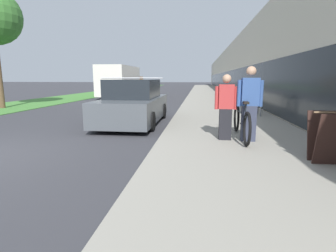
{
  "coord_description": "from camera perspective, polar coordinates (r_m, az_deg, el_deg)",
  "views": [
    {
      "loc": [
        4.56,
        -4.47,
        1.58
      ],
      "look_at": [
        2.45,
        13.41,
        -1.69
      ],
      "focal_mm": 28.0,
      "sensor_mm": 36.0,
      "label": 1
    }
  ],
  "objects": [
    {
      "name": "sidewalk_slab",
      "position": [
        25.53,
        9.03,
        6.78
      ],
      "size": [
        3.95,
        70.0,
        0.13
      ],
      "color": "gray",
      "rests_on": "ground"
    },
    {
      "name": "storefront_facade",
      "position": [
        34.42,
        20.58,
        11.19
      ],
      "size": [
        10.01,
        70.0,
        5.01
      ],
      "color": "beige",
      "rests_on": "ground"
    },
    {
      "name": "lawn_strip",
      "position": [
        31.37,
        -13.21,
        7.17
      ],
      "size": [
        4.17,
        70.0,
        0.03
      ],
      "color": "#478438",
      "rests_on": "ground"
    },
    {
      "name": "tandem_bicycle",
      "position": [
        6.68,
        15.65,
        0.88
      ],
      "size": [
        0.52,
        2.38,
        0.95
      ],
      "color": "black",
      "rests_on": "sidewalk_slab"
    },
    {
      "name": "person_rider",
      "position": [
        6.36,
        17.31,
        4.58
      ],
      "size": [
        0.59,
        0.23,
        1.73
      ],
      "color": "#33384C",
      "rests_on": "sidewalk_slab"
    },
    {
      "name": "person_bystander",
      "position": [
        6.36,
        12.46,
        4.0
      ],
      "size": [
        0.53,
        0.21,
        1.55
      ],
      "color": "black",
      "rests_on": "sidewalk_slab"
    },
    {
      "name": "bike_rack_hoop",
      "position": [
        11.0,
        19.3,
        4.85
      ],
      "size": [
        0.05,
        0.6,
        0.84
      ],
      "color": "gray",
      "rests_on": "sidewalk_slab"
    },
    {
      "name": "cruiser_bike_nearest",
      "position": [
        11.85,
        17.61,
        4.79
      ],
      "size": [
        0.52,
        1.89,
        0.99
      ],
      "color": "black",
      "rests_on": "sidewalk_slab"
    },
    {
      "name": "sandwich_board_sign",
      "position": [
        5.3,
        31.58,
        -2.13
      ],
      "size": [
        0.56,
        0.56,
        0.9
      ],
      "color": "#331E19",
      "rests_on": "sidewalk_slab"
    },
    {
      "name": "parked_sedan_curbside",
      "position": [
        9.33,
        -7.42,
        4.79
      ],
      "size": [
        1.92,
        4.38,
        1.62
      ],
      "color": "#4C5156",
      "rests_on": "ground"
    },
    {
      "name": "moving_truck",
      "position": [
        22.94,
        -10.05,
        9.49
      ],
      "size": [
        2.22,
        7.57,
        2.58
      ],
      "color": "orange",
      "rests_on": "ground"
    }
  ]
}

